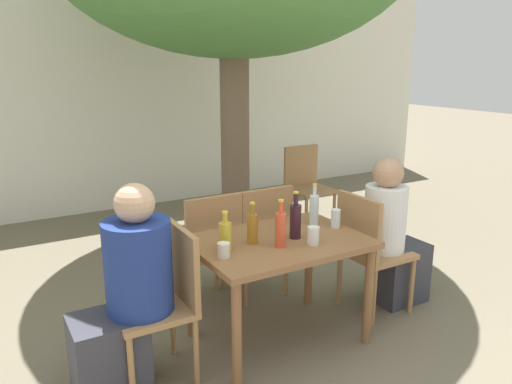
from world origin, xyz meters
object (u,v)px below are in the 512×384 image
object	(u,v)px
dining_table_front	(279,254)
wine_bottle_2	(295,220)
patio_chair_3	(260,234)
patio_chair_0	(165,295)
water_bottle_3	(314,208)
person_seated_1	(393,241)
oil_cruet_0	(225,235)
patio_chair_4	(306,182)
drinking_glass_0	(336,218)
person_seated_0	(126,300)
patio_chair_1	(369,246)
patio_chair_2	(208,244)
drinking_glass_2	(313,236)
drinking_glass_1	(224,250)
soda_bottle_1	(281,229)
amber_bottle_4	(252,228)

from	to	relation	value
dining_table_front	wine_bottle_2	xyz separation A→B (m)	(0.11, -0.03, 0.22)
patio_chair_3	patio_chair_0	bearing A→B (deg)	31.88
water_bottle_3	patio_chair_3	bearing A→B (deg)	108.80
person_seated_1	wine_bottle_2	xyz separation A→B (m)	(-0.92, -0.03, 0.32)
dining_table_front	oil_cruet_0	bearing A→B (deg)	178.78
patio_chair_4	water_bottle_3	distance (m)	2.09
patio_chair_0	wine_bottle_2	world-z (taller)	wine_bottle_2
drinking_glass_0	person_seated_0	bearing A→B (deg)	-179.60
patio_chair_1	patio_chair_2	distance (m)	1.19
patio_chair_0	drinking_glass_0	xyz separation A→B (m)	(1.26, 0.01, 0.26)
oil_cruet_0	water_bottle_3	distance (m)	0.78
patio_chair_3	oil_cruet_0	xyz separation A→B (m)	(-0.61, -0.62, 0.29)
patio_chair_4	person_seated_0	distance (m)	3.17
person_seated_0	drinking_glass_2	world-z (taller)	person_seated_0
water_bottle_3	drinking_glass_1	size ratio (longest dim) A/B	3.30
drinking_glass_1	drinking_glass_2	xyz separation A→B (m)	(0.59, -0.09, 0.01)
water_bottle_3	dining_table_front	bearing A→B (deg)	-159.33
patio_chair_1	patio_chair_2	world-z (taller)	same
patio_chair_4	oil_cruet_0	bearing A→B (deg)	-136.38
water_bottle_3	patio_chair_4	bearing A→B (deg)	55.67
patio_chair_0	patio_chair_1	size ratio (longest dim) A/B	1.00
patio_chair_3	wine_bottle_2	world-z (taller)	wine_bottle_2
water_bottle_3	drinking_glass_1	bearing A→B (deg)	-164.09
dining_table_front	soda_bottle_1	xyz separation A→B (m)	(-0.06, -0.11, 0.22)
dining_table_front	amber_bottle_4	size ratio (longest dim) A/B	4.06
person_seated_0	patio_chair_0	bearing A→B (deg)	90.00
person_seated_0	drinking_glass_1	bearing A→B (deg)	80.86
person_seated_1	soda_bottle_1	size ratio (longest dim) A/B	3.85
dining_table_front	patio_chair_2	xyz separation A→B (m)	(-0.22, 0.63, -0.10)
oil_cruet_0	person_seated_0	bearing A→B (deg)	-179.26
patio_chair_4	soda_bottle_1	distance (m)	2.57
patio_chair_1	amber_bottle_4	world-z (taller)	amber_bottle_4
patio_chair_2	drinking_glass_0	world-z (taller)	patio_chair_2
patio_chair_1	oil_cruet_0	xyz separation A→B (m)	(-1.17, 0.01, 0.29)
patio_chair_3	water_bottle_3	size ratio (longest dim) A/B	3.13
dining_table_front	water_bottle_3	xyz separation A→B (m)	(0.39, 0.15, 0.21)
oil_cruet_0	drinking_glass_1	distance (m)	0.13
patio_chair_0	patio_chair_4	size ratio (longest dim) A/B	1.00
drinking_glass_0	drinking_glass_1	size ratio (longest dim) A/B	1.42
amber_bottle_4	drinking_glass_2	size ratio (longest dim) A/B	2.34
soda_bottle_1	water_bottle_3	xyz separation A→B (m)	(0.45, 0.26, -0.00)
wine_bottle_2	drinking_glass_2	bearing A→B (deg)	-78.14
patio_chair_1	drinking_glass_1	distance (m)	1.26
patio_chair_2	person_seated_1	bearing A→B (deg)	153.36
water_bottle_3	oil_cruet_0	bearing A→B (deg)	-169.90
dining_table_front	patio_chair_4	bearing A→B (deg)	50.07
patio_chair_0	person_seated_0	world-z (taller)	person_seated_0
amber_bottle_4	person_seated_1	bearing A→B (deg)	-1.05
soda_bottle_1	wine_bottle_2	size ratio (longest dim) A/B	0.97
oil_cruet_0	drinking_glass_0	xyz separation A→B (m)	(0.86, 0.00, -0.03)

